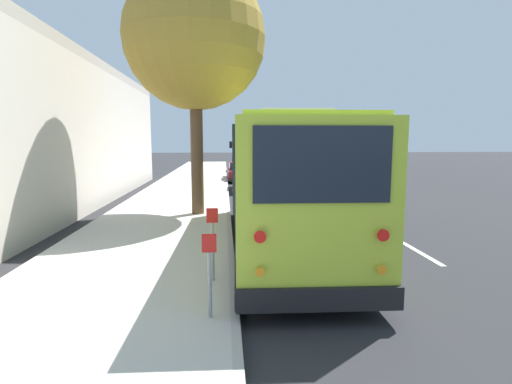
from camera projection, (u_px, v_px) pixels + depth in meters
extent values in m
plane|color=#28282B|center=(301.00, 255.00, 9.92)|extent=(160.00, 160.00, 0.00)
cube|color=beige|center=(135.00, 256.00, 9.59)|extent=(80.00, 4.48, 0.15)
cube|color=#AAA69D|center=(231.00, 253.00, 9.77)|extent=(80.00, 0.14, 0.15)
cube|color=#ADC633|center=(283.00, 182.00, 10.43)|extent=(9.35, 2.75, 2.90)
cube|color=black|center=(283.00, 231.00, 10.60)|extent=(9.40, 2.81, 0.28)
cube|color=black|center=(283.00, 158.00, 10.35)|extent=(8.60, 2.82, 1.39)
cube|color=black|center=(268.00, 152.00, 14.97)|extent=(0.09, 2.19, 1.46)
cube|color=black|center=(323.00, 165.00, 5.71)|extent=(0.08, 2.01, 1.11)
cube|color=black|center=(268.00, 134.00, 14.88)|extent=(0.09, 1.81, 0.22)
cube|color=#ADC633|center=(284.00, 124.00, 10.24)|extent=(8.78, 2.51, 0.10)
cube|color=silver|center=(293.00, 116.00, 8.58)|extent=(1.74, 1.46, 0.20)
cube|color=black|center=(268.00, 202.00, 15.24)|extent=(0.17, 2.53, 0.36)
cube|color=black|center=(320.00, 300.00, 5.95)|extent=(0.17, 2.53, 0.36)
cylinder|color=red|center=(260.00, 237.00, 5.73)|extent=(0.03, 0.18, 0.18)
cylinder|color=orange|center=(260.00, 272.00, 5.80)|extent=(0.03, 0.14, 0.14)
cylinder|color=red|center=(383.00, 235.00, 5.82)|extent=(0.03, 0.18, 0.18)
cylinder|color=orange|center=(382.00, 270.00, 5.89)|extent=(0.03, 0.14, 0.14)
cube|color=white|center=(246.00, 198.00, 15.22)|extent=(0.05, 0.32, 0.18)
cube|color=white|center=(290.00, 197.00, 15.31)|extent=(0.05, 0.32, 0.18)
cube|color=black|center=(231.00, 145.00, 14.55)|extent=(0.06, 0.10, 0.24)
cylinder|color=black|center=(240.00, 210.00, 13.25)|extent=(1.07, 0.33, 1.07)
cylinder|color=slate|center=(240.00, 210.00, 13.25)|extent=(0.49, 0.33, 0.48)
cylinder|color=black|center=(306.00, 209.00, 13.37)|extent=(1.07, 0.33, 1.07)
cylinder|color=slate|center=(306.00, 209.00, 13.37)|extent=(0.49, 0.33, 0.48)
cylinder|color=black|center=(243.00, 256.00, 7.95)|extent=(1.07, 0.33, 1.07)
cylinder|color=slate|center=(243.00, 256.00, 7.95)|extent=(0.49, 0.33, 0.48)
cylinder|color=black|center=(352.00, 255.00, 8.07)|extent=(1.07, 0.33, 1.07)
cylinder|color=slate|center=(352.00, 255.00, 8.07)|extent=(0.49, 0.33, 0.48)
cube|color=#A8AAAF|center=(250.00, 181.00, 22.55)|extent=(4.06, 1.73, 0.66)
cube|color=black|center=(250.00, 172.00, 22.37)|extent=(1.94, 1.45, 0.48)
cube|color=#A8AAAF|center=(250.00, 167.00, 22.34)|extent=(1.86, 1.42, 0.05)
cube|color=black|center=(248.00, 182.00, 24.58)|extent=(0.12, 1.58, 0.20)
cube|color=black|center=(251.00, 190.00, 20.57)|extent=(0.12, 1.58, 0.20)
cylinder|color=black|center=(236.00, 182.00, 23.78)|extent=(0.68, 0.22, 0.67)
cylinder|color=slate|center=(236.00, 182.00, 23.78)|extent=(0.31, 0.23, 0.30)
cylinder|color=black|center=(261.00, 182.00, 23.86)|extent=(0.68, 0.22, 0.67)
cylinder|color=slate|center=(261.00, 182.00, 23.86)|extent=(0.31, 0.23, 0.30)
cylinder|color=black|center=(237.00, 187.00, 21.27)|extent=(0.68, 0.22, 0.67)
cylinder|color=slate|center=(237.00, 187.00, 21.27)|extent=(0.31, 0.23, 0.30)
cylinder|color=black|center=(264.00, 187.00, 21.35)|extent=(0.68, 0.22, 0.67)
cylinder|color=slate|center=(264.00, 187.00, 21.35)|extent=(0.31, 0.23, 0.30)
cube|color=maroon|center=(240.00, 174.00, 27.85)|extent=(4.33, 1.81, 0.65)
cube|color=black|center=(240.00, 166.00, 27.67)|extent=(2.07, 1.53, 0.48)
cube|color=maroon|center=(240.00, 162.00, 27.63)|extent=(1.98, 1.49, 0.05)
cube|color=black|center=(238.00, 174.00, 30.02)|extent=(0.12, 1.67, 0.20)
cube|color=black|center=(242.00, 180.00, 25.74)|extent=(0.12, 1.67, 0.20)
cylinder|color=black|center=(228.00, 174.00, 29.13)|extent=(0.67, 0.21, 0.67)
cylinder|color=slate|center=(228.00, 174.00, 29.13)|extent=(0.30, 0.23, 0.30)
cylinder|color=black|center=(250.00, 174.00, 29.29)|extent=(0.67, 0.21, 0.67)
cylinder|color=slate|center=(250.00, 174.00, 29.29)|extent=(0.30, 0.23, 0.30)
cylinder|color=black|center=(230.00, 178.00, 26.46)|extent=(0.67, 0.21, 0.67)
cylinder|color=slate|center=(230.00, 178.00, 26.46)|extent=(0.30, 0.23, 0.30)
cylinder|color=black|center=(253.00, 178.00, 26.61)|extent=(0.67, 0.21, 0.67)
cylinder|color=slate|center=(253.00, 178.00, 26.61)|extent=(0.30, 0.23, 0.30)
cube|color=black|center=(240.00, 167.00, 34.79)|extent=(4.58, 1.74, 0.62)
cube|color=black|center=(240.00, 161.00, 34.60)|extent=(2.18, 1.47, 0.48)
cube|color=black|center=(240.00, 158.00, 34.57)|extent=(2.09, 1.44, 0.05)
cube|color=black|center=(240.00, 168.00, 37.09)|extent=(0.11, 1.61, 0.20)
cube|color=black|center=(241.00, 172.00, 32.54)|extent=(0.11, 1.61, 0.20)
cylinder|color=black|center=(232.00, 168.00, 36.18)|extent=(0.63, 0.21, 0.62)
cylinder|color=slate|center=(232.00, 168.00, 36.18)|extent=(0.28, 0.22, 0.28)
cylinder|color=black|center=(248.00, 168.00, 36.28)|extent=(0.63, 0.21, 0.62)
cylinder|color=slate|center=(248.00, 168.00, 36.28)|extent=(0.28, 0.22, 0.28)
cylinder|color=black|center=(232.00, 170.00, 33.34)|extent=(0.63, 0.21, 0.62)
cylinder|color=slate|center=(232.00, 170.00, 33.34)|extent=(0.28, 0.22, 0.28)
cylinder|color=black|center=(250.00, 170.00, 33.43)|extent=(0.63, 0.21, 0.62)
cylinder|color=slate|center=(250.00, 170.00, 33.43)|extent=(0.28, 0.22, 0.28)
cylinder|color=brown|center=(197.00, 152.00, 14.40)|extent=(0.45, 0.45, 4.47)
sphere|color=olive|center=(195.00, 38.00, 13.88)|extent=(4.95, 4.95, 4.95)
cylinder|color=gray|center=(210.00, 285.00, 6.04)|extent=(0.06, 0.06, 1.02)
cube|color=red|center=(209.00, 243.00, 5.95)|extent=(0.02, 0.22, 0.28)
cylinder|color=gray|center=(213.00, 252.00, 7.64)|extent=(0.06, 0.06, 1.13)
cube|color=red|center=(212.00, 215.00, 7.55)|extent=(0.02, 0.22, 0.28)
cube|color=#B1A99C|center=(87.00, 58.00, 15.64)|extent=(25.03, 0.30, 0.40)
cube|color=silver|center=(418.00, 252.00, 10.20)|extent=(2.40, 0.14, 0.01)
cube|color=silver|center=(347.00, 210.00, 16.13)|extent=(2.40, 0.14, 0.01)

